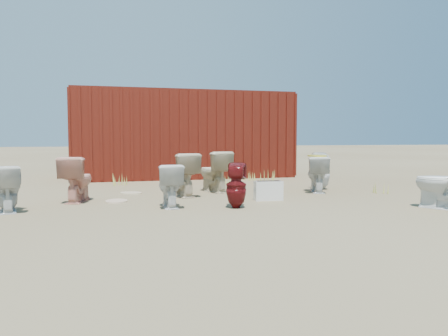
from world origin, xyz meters
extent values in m
plane|color=brown|center=(0.00, 0.00, 0.00)|extent=(100.00, 100.00, 0.00)
cube|color=#46130B|center=(0.00, 5.20, 1.20)|extent=(6.00, 2.40, 2.40)
imported|color=silver|center=(-3.60, -0.15, 0.35)|extent=(0.52, 0.76, 0.71)
imported|color=tan|center=(-2.64, 0.68, 0.40)|extent=(0.64, 0.87, 0.80)
imported|color=silver|center=(-1.17, -0.34, 0.35)|extent=(0.40, 0.69, 0.70)
imported|color=#601012|center=(-0.15, -0.71, 0.36)|extent=(0.43, 0.43, 0.72)
imported|color=white|center=(2.96, -1.63, 0.42)|extent=(0.80, 0.95, 0.84)
imported|color=silver|center=(-3.60, -0.11, 0.32)|extent=(0.39, 0.39, 0.64)
imported|color=beige|center=(0.00, 1.41, 0.42)|extent=(0.69, 0.93, 0.84)
imported|color=beige|center=(-0.75, 0.89, 0.42)|extent=(0.62, 0.89, 0.83)
imported|color=silver|center=(2.03, 0.80, 0.37)|extent=(0.62, 0.82, 0.74)
imported|color=silver|center=(2.36, 1.22, 0.40)|extent=(0.41, 0.42, 0.80)
ellipsoid|color=gold|center=(2.03, 0.80, 0.75)|extent=(0.37, 0.47, 0.02)
cube|color=silver|center=(0.65, -0.05, 0.17)|extent=(0.51, 0.24, 0.35)
ellipsoid|color=beige|center=(-1.98, 0.49, 0.01)|extent=(0.44, 0.54, 0.02)
ellipsoid|color=beige|center=(-1.67, 1.56, 0.01)|extent=(0.59, 0.58, 0.02)
cone|color=#A8AC45|center=(-1.84, 3.17, 0.13)|extent=(0.36, 0.36, 0.26)
cone|color=#A8AC45|center=(0.76, 2.79, 0.16)|extent=(0.32, 0.32, 0.31)
cone|color=#A8AC45|center=(1.83, 3.13, 0.14)|extent=(0.36, 0.36, 0.29)
cone|color=#A8AC45|center=(-0.64, 3.20, 0.11)|extent=(0.30, 0.30, 0.23)
cone|color=#A8AC45|center=(1.50, 3.50, 0.13)|extent=(0.34, 0.34, 0.26)
cone|color=#A8AC45|center=(3.19, 0.31, 0.12)|extent=(0.28, 0.28, 0.23)
camera|label=1|loc=(-2.15, -7.32, 1.12)|focal=35.00mm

